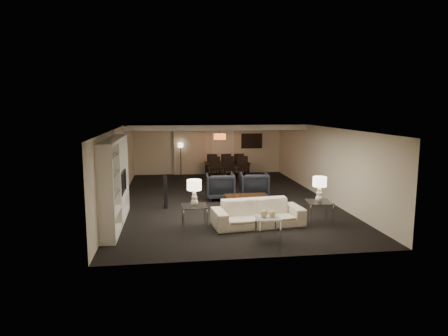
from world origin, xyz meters
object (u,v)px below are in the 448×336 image
coffee_table (246,203)px  side_table_right (319,212)px  sofa (258,213)px  vase_blue (108,193)px  floor_lamp (181,159)px  side_table_left (195,217)px  chair_fm (225,165)px  chair_fl (212,165)px  chair_nl (215,169)px  vase_amber (110,169)px  chair_nr (243,169)px  table_lamp_right (319,189)px  dining_table (227,170)px  marble_table (268,228)px  chair_fr (238,164)px  armchair_left (220,186)px  chair_nm (229,169)px  table_lamp_left (194,193)px  armchair_right (254,185)px  floor_speaker (165,192)px  television (119,182)px  pendant_light (220,137)px

coffee_table → side_table_right: bearing=-43.3°
sofa → side_table_right: sofa is taller
vase_blue → floor_lamp: (1.98, 8.99, -0.38)m
side_table_left → chair_fm: 8.23m
chair_fl → coffee_table: bearing=100.2°
coffee_table → chair_nl: chair_nl is taller
vase_amber → chair_fl: size_ratio=0.15×
coffee_table → chair_nr: 5.17m
table_lamp_right → dining_table: 7.52m
side_table_left → chair_fl: bearing=80.6°
floor_lamp → vase_amber: bearing=-103.2°
marble_table → chair_fr: (0.83, 9.10, 0.25)m
coffee_table → armchair_left: bearing=109.4°
coffee_table → chair_nm: size_ratio=1.26×
chair_nr → floor_lamp: (-2.63, 1.73, 0.23)m
table_lamp_left → marble_table: table_lamp_left is taller
chair_nl → marble_table: bearing=-86.9°
chair_fl → armchair_right: bearing=108.6°
vase_amber → armchair_left: bearing=46.5°
table_lamp_left → chair_fr: (2.53, 8.00, -0.44)m
side_table_left → floor_lamp: size_ratio=0.44×
sofa → floor_speaker: 3.36m
armchair_left → chair_nl: chair_nl is taller
chair_fl → table_lamp_left: bearing=87.4°
table_lamp_right → floor_speaker: size_ratio=0.65×
chair_fl → chair_nr: bearing=139.6°
sofa → coffee_table: 1.60m
television → floor_lamp: size_ratio=0.70×
armchair_right → chair_nm: chair_nm is taller
vase_blue → chair_fm: vase_blue is taller
vase_blue → vase_amber: 0.71m
chair_fm → floor_lamp: 2.09m
pendant_light → marble_table: pendant_light is taller
coffee_table → marble_table: size_ratio=2.40×
sofa → armchair_left: 3.36m
pendant_light → dining_table: pendant_light is taller
television → chair_nl: 6.38m
armchair_left → table_lamp_right: 4.05m
table_lamp_left → chair_nr: table_lamp_left is taller
side_table_right → chair_nl: (-2.07, 6.70, 0.21)m
side_table_right → dining_table: size_ratio=0.33×
coffee_table → table_lamp_left: size_ratio=1.94×
side_table_left → pendant_light: bearing=77.2°
side_table_right → chair_nl: size_ratio=0.63×
pendant_light → armchair_right: 3.81m
side_table_right → table_lamp_right: size_ratio=0.97×
coffee_table → armchair_left: 1.82m
television → floor_speaker: 1.69m
marble_table → side_table_left: bearing=147.1°
chair_fr → floor_lamp: bearing=-15.2°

